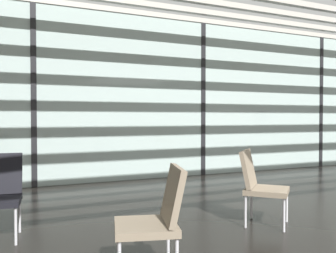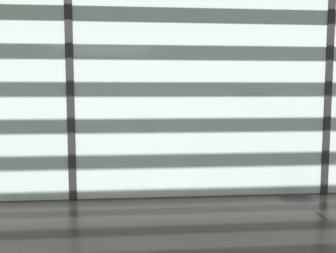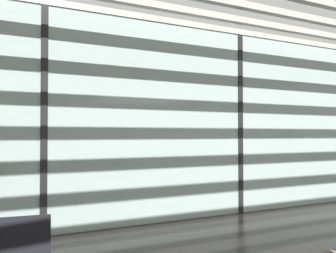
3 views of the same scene
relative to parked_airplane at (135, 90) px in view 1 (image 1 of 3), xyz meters
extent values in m
cube|color=#A3B7B2|center=(0.17, -4.01, -0.45)|extent=(14.00, 0.08, 3.32)
cube|color=black|center=(-3.33, -4.01, -0.45)|extent=(0.10, 0.12, 3.32)
cube|color=black|center=(0.17, -4.01, -0.45)|extent=(0.10, 0.12, 3.32)
cube|color=black|center=(3.67, -4.01, -0.45)|extent=(0.10, 0.12, 3.32)
cube|color=#B7B2A8|center=(0.17, -5.21, 1.26)|extent=(13.72, 0.12, 0.10)
cube|color=#B7B2A8|center=(0.17, -4.61, 1.26)|extent=(13.72, 0.12, 0.10)
cube|color=#B7B2A8|center=(0.17, -4.01, 1.26)|extent=(13.72, 0.12, 0.10)
ellipsoid|color=silver|center=(0.31, 0.00, 0.00)|extent=(12.73, 4.22, 4.22)
sphere|color=black|center=(-3.19, -1.94, 0.32)|extent=(0.28, 0.28, 0.28)
sphere|color=black|center=(-2.29, -1.94, 0.32)|extent=(0.28, 0.28, 0.28)
sphere|color=black|center=(-1.39, -1.94, 0.32)|extent=(0.28, 0.28, 0.28)
sphere|color=black|center=(-0.49, -1.94, 0.32)|extent=(0.28, 0.28, 0.28)
cube|color=#7F705B|center=(-2.86, -8.41, -1.71)|extent=(0.59, 0.59, 0.06)
cube|color=#7F705B|center=(-2.65, -8.47, -1.46)|extent=(0.26, 0.50, 0.44)
cylinder|color=#BCBCC1|center=(-3.00, -8.15, -1.93)|extent=(0.03, 0.03, 0.37)
cylinder|color=#BCBCC1|center=(-2.60, -8.26, -1.93)|extent=(0.03, 0.03, 0.37)
cube|color=#7F705B|center=(-1.06, -7.67, -1.71)|extent=(0.68, 0.68, 0.06)
cube|color=#7F705B|center=(-1.21, -7.51, -1.46)|extent=(0.44, 0.43, 0.44)
cylinder|color=#BCBCC1|center=(-1.07, -7.96, -1.93)|extent=(0.03, 0.03, 0.37)
cylinder|color=#BCBCC1|center=(-0.76, -7.67, -1.93)|extent=(0.03, 0.03, 0.37)
cylinder|color=#BCBCC1|center=(-1.36, -7.66, -1.93)|extent=(0.03, 0.03, 0.37)
cylinder|color=#BCBCC1|center=(-1.05, -7.37, -1.93)|extent=(0.03, 0.03, 0.37)
cylinder|color=#BCBCC1|center=(-3.76, -7.19, -1.93)|extent=(0.03, 0.03, 0.37)
cylinder|color=#BCBCC1|center=(-3.70, -6.77, -1.93)|extent=(0.03, 0.03, 0.37)
camera|label=1|loc=(-3.89, -11.09, -0.86)|focal=39.49mm
camera|label=2|loc=(1.02, -8.90, -0.66)|focal=39.02mm
camera|label=3|loc=(-4.12, -9.53, -0.66)|focal=39.29mm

